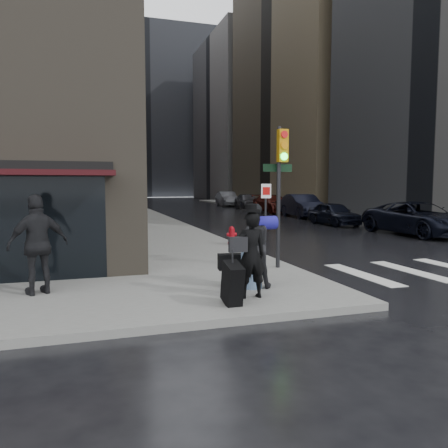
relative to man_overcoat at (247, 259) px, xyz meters
The scene contains 18 objects.
ground 1.40m from the man_overcoat, 62.88° to the left, with size 140.00×140.00×0.00m, color black.
sidewalk_left 27.94m from the man_overcoat, 89.03° to the left, with size 4.00×50.00×0.15m, color slate.
sidewalk_right 31.23m from the man_overcoat, 63.42° to the left, with size 3.00×50.00×0.15m, color slate.
bldg_left_far 65.28m from the man_overcoat, 101.26° to the left, with size 22.00×20.00×26.00m, color brown.
bldg_right_mid 48.14m from the man_overcoat, 53.61° to the left, with size 22.00×22.00×38.00m, color #827050.
bldg_right_far 65.62m from the man_overcoat, 65.81° to the left, with size 22.00×20.00×25.00m, color slate.
bldg_distant 80.60m from the man_overcoat, 85.31° to the left, with size 40.00×12.00×32.00m, color slate.
man_overcoat is the anchor object (origin of this frame).
man_jeans 0.98m from the man_overcoat, 64.18° to the left, with size 1.29×0.84×1.83m.
man_greycoat 4.26m from the man_overcoat, 157.10° to the left, with size 1.30×0.93×2.05m.
traffic_light 3.72m from the man_overcoat, 54.99° to the left, with size 0.94×0.43×3.76m.
fire_hydrant 7.82m from the man_overcoat, 73.71° to the left, with size 0.39×0.30×0.68m.
parked_car_0 14.88m from the man_overcoat, 36.65° to the left, with size 2.60×5.65×1.57m, color black.
parked_car_1 18.22m from the man_overcoat, 53.25° to the left, with size 1.60×3.99×1.36m, color black.
parked_car_2 23.51m from the man_overcoat, 59.76° to the left, with size 1.77×5.08×1.67m, color black.
parked_car_3 28.68m from the man_overcoat, 65.14° to the left, with size 2.12×5.21×1.51m, color #42120D.
parked_car_4 33.90m from the man_overcoat, 69.45° to the left, with size 1.82×4.53×1.54m, color #3F3F44.
parked_car_5 39.23m from the man_overcoat, 72.70° to the left, with size 1.69×4.84×1.60m, color #4F5055.
Camera 1 is at (-3.42, -8.80, 2.40)m, focal length 35.00 mm.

